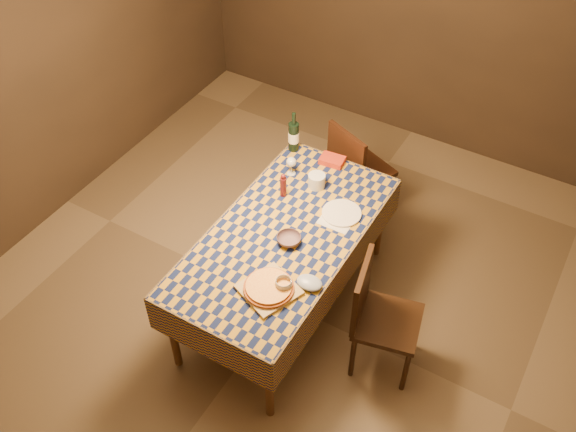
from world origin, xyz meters
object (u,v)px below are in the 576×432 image
at_px(pizza, 269,287).
at_px(chair_far, 355,168).
at_px(dining_table, 284,242).
at_px(bowl, 289,239).
at_px(chair_right, 377,312).
at_px(white_plate, 342,213).
at_px(wine_bottle, 294,136).
at_px(cutting_board, 269,290).

bearing_deg(pizza, chair_far, 95.98).
relative_size(dining_table, bowl, 11.20).
height_order(chair_far, chair_right, same).
bearing_deg(chair_far, bowl, -86.80).
xyz_separation_m(bowl, chair_far, (-0.07, 1.19, -0.27)).
bearing_deg(white_plate, wine_bottle, 145.04).
relative_size(bowl, chair_right, 0.18).
bearing_deg(chair_right, cutting_board, -148.12).
bearing_deg(dining_table, chair_far, 90.09).
bearing_deg(chair_far, wine_bottle, -142.34).
height_order(dining_table, white_plate, white_plate).
xyz_separation_m(pizza, white_plate, (0.08, 0.84, -0.03)).
bearing_deg(chair_right, dining_table, 172.49).
bearing_deg(white_plate, cutting_board, -95.50).
bearing_deg(wine_bottle, cutting_board, -66.17).
distance_m(dining_table, pizza, 0.51).
relative_size(white_plate, chair_far, 0.30).
xyz_separation_m(wine_bottle, chair_right, (1.17, -0.93, -0.37)).
bearing_deg(wine_bottle, pizza, -66.17).
bearing_deg(chair_far, cutting_board, -84.02).
relative_size(dining_table, chair_far, 1.98).
relative_size(dining_table, pizza, 5.47).
relative_size(pizza, chair_right, 0.36).
height_order(bowl, wine_bottle, wine_bottle).
xyz_separation_m(dining_table, wine_bottle, (-0.41, 0.83, 0.20)).
distance_m(pizza, bowl, 0.43).
xyz_separation_m(white_plate, chair_right, (0.52, -0.47, -0.26)).
xyz_separation_m(dining_table, chair_far, (-0.00, 1.14, -0.17)).
distance_m(cutting_board, white_plate, 0.85).
xyz_separation_m(cutting_board, wine_bottle, (-0.57, 1.30, 0.12)).
relative_size(pizza, white_plate, 1.21).
distance_m(bowl, wine_bottle, 1.00).
height_order(cutting_board, pizza, pizza).
xyz_separation_m(pizza, bowl, (-0.10, 0.42, -0.01)).
bearing_deg(chair_right, chair_far, 121.63).
height_order(pizza, bowl, same).
bearing_deg(chair_far, white_plate, -72.03).
bearing_deg(white_plate, chair_right, -42.46).
bearing_deg(white_plate, bowl, -113.62).
bearing_deg(bowl, wine_bottle, 118.25).
bearing_deg(bowl, dining_table, 142.81).
distance_m(bowl, white_plate, 0.46).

